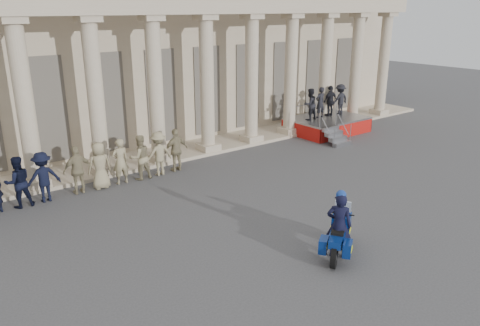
% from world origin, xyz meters
% --- Properties ---
extents(ground, '(90.00, 90.00, 0.00)m').
position_xyz_m(ground, '(0.00, 0.00, 0.00)').
color(ground, '#3D3D40').
rests_on(ground, ground).
extents(building, '(40.00, 12.50, 9.00)m').
position_xyz_m(building, '(-0.00, 14.74, 4.52)').
color(building, tan).
rests_on(building, ground).
extents(reviewing_stand, '(4.09, 3.96, 2.51)m').
position_xyz_m(reviewing_stand, '(11.29, 7.27, 1.30)').
color(reviewing_stand, gray).
rests_on(reviewing_stand, ground).
extents(motorcycle, '(1.84, 1.46, 1.36)m').
position_xyz_m(motorcycle, '(1.42, -2.20, 0.59)').
color(motorcycle, black).
rests_on(motorcycle, ground).
extents(rider, '(0.75, 0.82, 1.97)m').
position_xyz_m(rider, '(1.33, -2.27, 0.97)').
color(rider, black).
rests_on(rider, ground).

